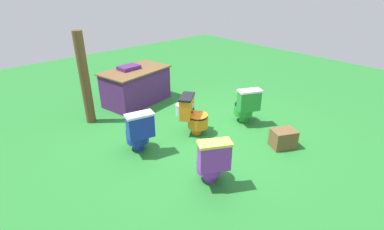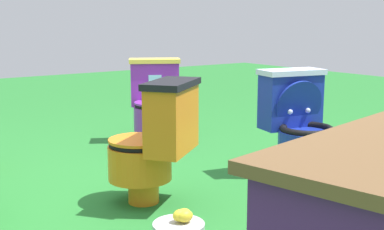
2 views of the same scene
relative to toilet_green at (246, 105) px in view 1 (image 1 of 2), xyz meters
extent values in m
plane|color=#26752D|center=(-1.03, 0.27, -0.37)|extent=(14.00, 14.00, 0.00)
cylinder|color=green|center=(0.03, 0.07, -0.30)|extent=(0.24, 0.24, 0.14)
cylinder|color=green|center=(0.04, 0.08, -0.13)|extent=(0.49, 0.49, 0.20)
torus|color=black|center=(0.04, 0.08, -0.02)|extent=(0.47, 0.47, 0.04)
cylinder|color=white|center=(0.04, 0.08, -0.07)|extent=(0.32, 0.32, 0.01)
cube|color=green|center=(-0.05, -0.10, 0.13)|extent=(0.45, 0.35, 0.37)
cube|color=white|center=(-0.05, -0.10, 0.33)|extent=(0.48, 0.38, 0.04)
cube|color=#8CE0E5|center=(0.00, -0.01, 0.18)|extent=(0.10, 0.06, 0.08)
cylinder|color=green|center=(0.00, -0.01, 0.12)|extent=(0.35, 0.23, 0.35)
sphere|color=white|center=(-0.06, 0.03, 0.08)|extent=(0.04, 0.04, 0.04)
sphere|color=white|center=(0.06, -0.03, 0.08)|extent=(0.04, 0.04, 0.04)
cylinder|color=#192D9E|center=(-2.08, 0.57, -0.30)|extent=(0.22, 0.22, 0.14)
cylinder|color=#192D9E|center=(-2.07, 0.59, -0.13)|extent=(0.44, 0.44, 0.20)
torus|color=black|center=(-2.07, 0.59, -0.02)|extent=(0.43, 0.43, 0.04)
cylinder|color=silver|center=(-2.07, 0.59, -0.07)|extent=(0.29, 0.29, 0.01)
cube|color=#192D9E|center=(-2.12, 0.40, 0.13)|extent=(0.44, 0.28, 0.37)
cube|color=silver|center=(-2.12, 0.40, 0.33)|extent=(0.47, 0.31, 0.04)
cube|color=#8CE0E5|center=(-2.10, 0.49, 0.18)|extent=(0.11, 0.03, 0.08)
cylinder|color=#192D9E|center=(-2.10, 0.49, 0.12)|extent=(0.36, 0.17, 0.35)
sphere|color=silver|center=(-2.16, 0.51, 0.08)|extent=(0.04, 0.04, 0.04)
sphere|color=silver|center=(-2.03, 0.48, 0.08)|extent=(0.04, 0.04, 0.04)
cylinder|color=purple|center=(-1.78, -0.80, -0.30)|extent=(0.25, 0.25, 0.14)
cylinder|color=purple|center=(-1.77, -0.79, -0.13)|extent=(0.50, 0.50, 0.20)
torus|color=black|center=(-1.77, -0.79, -0.02)|extent=(0.48, 0.48, 0.04)
cylinder|color=#EACC4C|center=(-1.77, -0.79, -0.07)|extent=(0.33, 0.33, 0.01)
cube|color=purple|center=(-1.87, -0.96, 0.13)|extent=(0.45, 0.37, 0.37)
cube|color=#EACC4C|center=(-1.87, -0.96, 0.33)|extent=(0.48, 0.40, 0.04)
cube|color=#8CE0E5|center=(-1.82, -0.87, 0.18)|extent=(0.10, 0.06, 0.08)
cylinder|color=purple|center=(-1.77, -0.79, 0.00)|extent=(0.49, 0.49, 0.02)
sphere|color=#EACC4C|center=(-1.87, -0.83, 0.08)|extent=(0.04, 0.04, 0.04)
sphere|color=#EACC4C|center=(-1.75, -0.90, 0.08)|extent=(0.04, 0.04, 0.04)
cylinder|color=orange|center=(-0.99, 0.32, -0.30)|extent=(0.25, 0.25, 0.14)
cylinder|color=orange|center=(-0.98, 0.30, -0.13)|extent=(0.52, 0.52, 0.20)
torus|color=black|center=(-0.98, 0.30, -0.02)|extent=(0.50, 0.50, 0.04)
cylinder|color=black|center=(-0.98, 0.30, -0.07)|extent=(0.34, 0.34, 0.01)
cube|color=orange|center=(-1.10, 0.46, 0.13)|extent=(0.44, 0.40, 0.37)
cube|color=black|center=(-1.10, 0.46, 0.33)|extent=(0.48, 0.43, 0.04)
cube|color=#8CE0E5|center=(-1.04, 0.38, 0.18)|extent=(0.09, 0.07, 0.08)
cylinder|color=orange|center=(-0.98, 0.30, 0.00)|extent=(0.50, 0.50, 0.02)
sphere|color=black|center=(-0.98, 0.42, 0.08)|extent=(0.04, 0.04, 0.04)
sphere|color=black|center=(-1.09, 0.33, 0.08)|extent=(0.04, 0.04, 0.04)
cube|color=#4C2360|center=(-1.01, 2.30, 0.00)|extent=(1.53, 1.06, 0.74)
cube|color=brown|center=(-1.01, 2.30, 0.38)|extent=(1.60, 1.13, 0.03)
cube|color=#4C2360|center=(-1.09, 2.40, 0.44)|extent=(0.46, 0.35, 0.08)
cylinder|color=brown|center=(-2.22, 2.07, 0.51)|extent=(0.18, 0.18, 1.77)
cube|color=brown|center=(-0.23, -1.00, -0.22)|extent=(0.48, 0.43, 0.31)
cylinder|color=#B7B7BF|center=(-0.68, 1.14, -0.26)|extent=(0.22, 0.22, 0.22)
ellipsoid|color=yellow|center=(-0.71, 1.13, -0.12)|extent=(0.07, 0.05, 0.05)
ellipsoid|color=yellow|center=(-0.70, 1.15, -0.12)|extent=(0.07, 0.05, 0.05)
ellipsoid|color=yellow|center=(-0.69, 1.13, -0.12)|extent=(0.07, 0.05, 0.05)
camera|label=1|loc=(-4.23, -3.16, 2.28)|focal=27.57mm
camera|label=2|loc=(0.46, 2.82, 0.69)|focal=48.13mm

